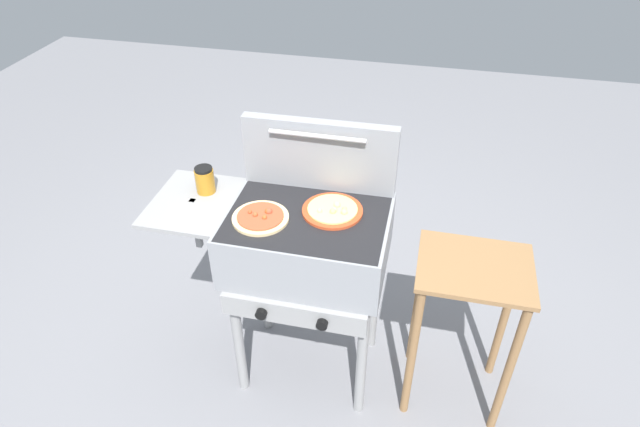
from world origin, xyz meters
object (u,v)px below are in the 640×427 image
(pizza_pepperoni, at_px, (261,217))
(prep_table, at_px, (467,307))
(pizza_cheese, at_px, (333,210))
(sauce_jar, at_px, (205,180))
(grill, at_px, (304,245))

(pizza_pepperoni, relative_size, prep_table, 0.29)
(prep_table, bearing_deg, pizza_cheese, 175.35)
(pizza_cheese, relative_size, prep_table, 0.31)
(pizza_pepperoni, distance_m, sauce_jar, 0.31)
(pizza_cheese, distance_m, sauce_jar, 0.54)
(pizza_pepperoni, distance_m, prep_table, 0.91)
(sauce_jar, distance_m, prep_table, 1.18)
(pizza_pepperoni, xyz_separation_m, sauce_jar, (-0.28, 0.13, 0.05))
(sauce_jar, xyz_separation_m, prep_table, (1.11, -0.07, -0.41))
(grill, relative_size, prep_table, 1.24)
(grill, height_order, prep_table, grill)
(pizza_cheese, height_order, pizza_pepperoni, same)
(grill, bearing_deg, sauce_jar, 169.73)
(pizza_cheese, bearing_deg, prep_table, -4.65)
(pizza_cheese, bearing_deg, pizza_pepperoni, -158.00)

